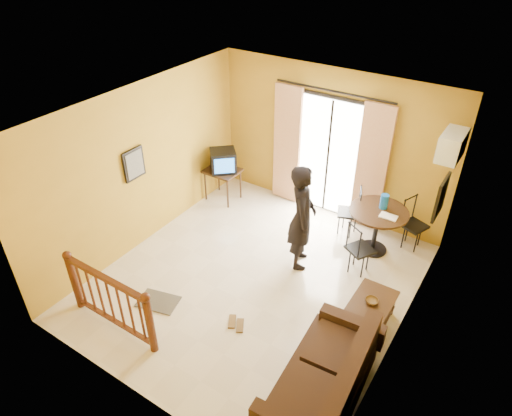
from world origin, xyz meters
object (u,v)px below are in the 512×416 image
Objects in this scene: dining_table at (378,219)px; coffee_table at (369,312)px; standing_person at (302,217)px; sofa at (327,381)px; television at (223,161)px.

dining_table is 1.01× the size of coffee_table.
coffee_table is 0.53× the size of standing_person.
sofa reaches higher than coffee_table.
television is at bearing 40.71° from standing_person.
standing_person is (-0.92, -0.99, 0.26)m from dining_table.
dining_table is 1.38m from standing_person.
coffee_table is (3.72, -1.65, -0.59)m from television.
dining_table is (3.15, 0.08, -0.23)m from television.
television is 4.82m from sofa.
dining_table is 0.52× the size of sofa.
standing_person is at bearing 121.53° from sofa.
coffee_table is 1.36m from sofa.
dining_table is 1.85m from coffee_table.
standing_person reaches higher than sofa.
television is 2.41m from standing_person.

